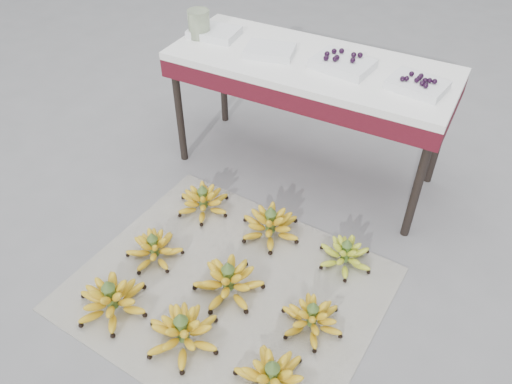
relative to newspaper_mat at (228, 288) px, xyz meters
The scene contains 17 objects.
ground 0.01m from the newspaper_mat, 28.66° to the left, with size 60.00×60.00×0.00m, color slate.
newspaper_mat is the anchor object (origin of this frame).
bunch_front_left 0.48m from the newspaper_mat, 139.22° to the right, with size 0.37×0.37×0.18m.
bunch_front_center 0.31m from the newspaper_mat, 93.83° to the right, with size 0.30×0.30×0.18m.
bunch_front_right 0.49m from the newspaper_mat, 40.12° to the right, with size 0.29×0.29×0.17m.
bunch_mid_left 0.39m from the newspaper_mat, behind, with size 0.28×0.28×0.16m.
bunch_mid_center 0.07m from the newspaper_mat, 33.27° to the right, with size 0.39×0.39×0.18m.
bunch_mid_right 0.40m from the newspaper_mat, ahead, with size 0.30×0.30×0.16m.
bunch_back_left 0.52m from the newspaper_mat, 133.88° to the left, with size 0.28×0.28×0.16m.
bunch_back_center 0.38m from the newspaper_mat, 87.64° to the left, with size 0.37×0.37×0.18m.
bunch_back_right 0.55m from the newspaper_mat, 43.69° to the left, with size 0.32×0.32×0.15m.
vendor_table 1.08m from the newspaper_mat, 93.32° to the left, with size 1.37×0.55×0.66m.
tray_far_left 1.29m from the newspaper_mat, 122.73° to the left, with size 0.26×0.20×0.04m.
tray_left 1.13m from the newspaper_mat, 106.10° to the left, with size 0.26×0.21×0.04m.
tray_right 1.14m from the newspaper_mat, 83.54° to the left, with size 0.29×0.22×0.07m.
tray_far_right 1.20m from the newspaper_mat, 62.67° to the left, with size 0.26×0.21×0.06m.
glass_jar 1.32m from the newspaper_mat, 126.57° to the left, with size 0.11×0.11×0.14m, color beige.
Camera 1 is at (0.73, -1.14, 1.74)m, focal length 35.00 mm.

